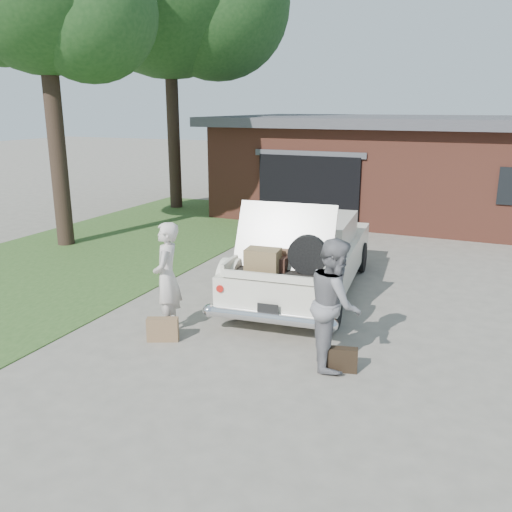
% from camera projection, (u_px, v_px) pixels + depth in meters
% --- Properties ---
extents(ground, '(90.00, 90.00, 0.00)m').
position_uv_depth(ground, '(242.00, 326.00, 9.30)').
color(ground, gray).
rests_on(ground, ground).
extents(grass_strip, '(6.00, 16.00, 0.02)m').
position_uv_depth(grass_strip, '(100.00, 251.00, 14.08)').
color(grass_strip, '#2D4C1E').
rests_on(grass_strip, ground).
extents(house, '(12.80, 7.80, 3.30)m').
position_uv_depth(house, '(410.00, 165.00, 18.58)').
color(house, brown).
rests_on(house, ground).
extents(sedan, '(2.51, 5.38, 2.06)m').
position_uv_depth(sedan, '(305.00, 255.00, 10.82)').
color(sedan, silver).
rests_on(sedan, ground).
extents(woman_left, '(0.64, 0.78, 1.85)m').
position_uv_depth(woman_left, '(167.00, 277.00, 8.91)').
color(woman_left, beige).
rests_on(woman_left, ground).
extents(woman_right, '(1.00, 1.11, 1.89)m').
position_uv_depth(woman_right, '(335.00, 303.00, 7.70)').
color(woman_right, slate).
rests_on(woman_right, ground).
extents(suitcase_left, '(0.52, 0.35, 0.39)m').
position_uv_depth(suitcase_left, '(163.00, 329.00, 8.68)').
color(suitcase_left, olive).
rests_on(suitcase_left, ground).
extents(suitcase_right, '(0.48, 0.25, 0.35)m').
position_uv_depth(suitcase_right, '(341.00, 359.00, 7.69)').
color(suitcase_right, black).
rests_on(suitcase_right, ground).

